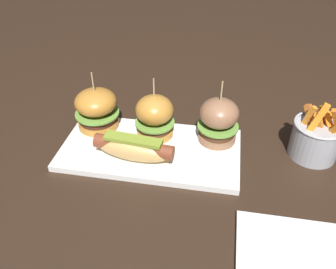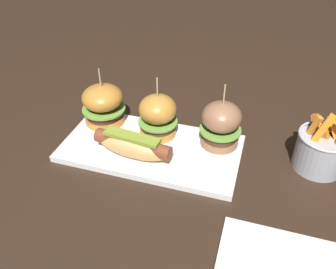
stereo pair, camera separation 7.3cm
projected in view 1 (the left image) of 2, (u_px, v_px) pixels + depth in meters
The scene contains 7 objects.
ground_plane at pixel (151, 152), 0.77m from camera, with size 3.00×3.00×0.00m, color black.
platter_main at pixel (151, 150), 0.76m from camera, with size 0.39×0.20×0.01m, color white.
hot_dog at pixel (134, 148), 0.71m from camera, with size 0.17×0.07×0.05m.
slider_left at pixel (97, 108), 0.80m from camera, with size 0.10×0.10×0.14m.
slider_center at pixel (153, 116), 0.77m from camera, with size 0.09×0.09×0.14m.
slider_right at pixel (219, 120), 0.75m from camera, with size 0.09×0.09×0.15m.
fries_bucket at pixel (316, 138), 0.74m from camera, with size 0.11×0.11×0.14m.
Camera 1 is at (0.14, -0.58, 0.49)m, focal length 36.69 mm.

